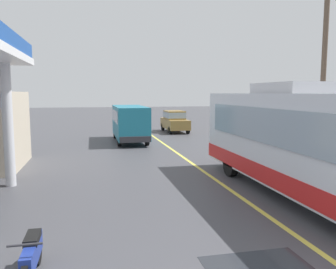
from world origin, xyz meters
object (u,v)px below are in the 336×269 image
(coach_bus_main, at_px, (306,145))
(motorcycle_parked_forecourt, at_px, (32,256))
(car_trailing_behind_bus, at_px, (175,120))
(minibus_opposing_lane, at_px, (130,120))

(coach_bus_main, distance_m, motorcycle_parked_forecourt, 8.41)
(car_trailing_behind_bus, bearing_deg, minibus_opposing_lane, -130.48)
(motorcycle_parked_forecourt, bearing_deg, car_trailing_behind_bus, 70.35)
(minibus_opposing_lane, xyz_separation_m, car_trailing_behind_bus, (4.44, 5.20, -0.46))
(coach_bus_main, relative_size, car_trailing_behind_bus, 2.63)
(coach_bus_main, bearing_deg, minibus_opposing_lane, 105.66)
(coach_bus_main, xyz_separation_m, motorcycle_parked_forecourt, (-7.64, -3.26, -1.28))
(minibus_opposing_lane, distance_m, motorcycle_parked_forecourt, 17.88)
(coach_bus_main, xyz_separation_m, minibus_opposing_lane, (-3.99, 14.21, -0.25))
(coach_bus_main, height_order, car_trailing_behind_bus, coach_bus_main)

